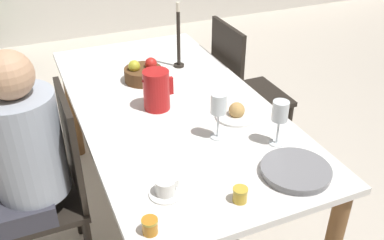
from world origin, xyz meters
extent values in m
plane|color=beige|center=(0.00, 0.00, 0.00)|extent=(20.00, 20.00, 0.00)
cube|color=white|center=(0.00, 0.00, 0.73)|extent=(0.90, 1.78, 0.03)
cylinder|color=brown|center=(-0.39, 0.83, 0.36)|extent=(0.07, 0.07, 0.71)
cylinder|color=brown|center=(0.39, 0.83, 0.36)|extent=(0.07, 0.07, 0.71)
cylinder|color=black|center=(-0.89, 0.07, 0.21)|extent=(0.04, 0.04, 0.42)
cylinder|color=black|center=(-0.52, 0.07, 0.21)|extent=(0.04, 0.04, 0.42)
cube|color=black|center=(-0.71, -0.11, 0.44)|extent=(0.42, 0.42, 0.03)
cube|color=black|center=(-0.51, -0.11, 0.70)|extent=(0.03, 0.39, 0.49)
cylinder|color=black|center=(0.89, 0.57, 0.21)|extent=(0.04, 0.04, 0.42)
cylinder|color=black|center=(0.89, 0.20, 0.21)|extent=(0.04, 0.04, 0.42)
cylinder|color=black|center=(0.52, 0.57, 0.21)|extent=(0.04, 0.04, 0.42)
cylinder|color=black|center=(0.52, 0.20, 0.21)|extent=(0.04, 0.04, 0.42)
cube|color=black|center=(0.71, 0.39, 0.44)|extent=(0.42, 0.42, 0.03)
cube|color=black|center=(0.51, 0.39, 0.70)|extent=(0.03, 0.39, 0.49)
cylinder|color=#33333D|center=(-0.85, -0.07, 0.23)|extent=(0.09, 0.09, 0.45)
cube|color=#33333D|center=(-0.78, -0.15, 0.50)|extent=(0.30, 0.34, 0.11)
cylinder|color=#9EA8B7|center=(-0.69, -0.15, 0.77)|extent=(0.30, 0.30, 0.46)
sphere|color=tan|center=(-0.69, -0.15, 1.09)|extent=(0.19, 0.19, 0.19)
cylinder|color=red|center=(-0.08, -0.02, 0.84)|extent=(0.13, 0.13, 0.19)
cube|color=red|center=(-0.01, -0.02, 0.85)|extent=(0.02, 0.02, 0.09)
cone|color=red|center=(-0.13, -0.02, 0.91)|extent=(0.04, 0.04, 0.04)
cylinder|color=white|center=(0.28, -0.51, 0.74)|extent=(0.06, 0.06, 0.00)
cylinder|color=white|center=(0.28, -0.51, 0.80)|extent=(0.01, 0.01, 0.11)
cylinder|color=white|center=(0.28, -0.51, 0.90)|extent=(0.07, 0.07, 0.08)
cylinder|color=white|center=(0.08, -0.36, 0.74)|extent=(0.06, 0.06, 0.00)
cylinder|color=white|center=(0.08, -0.36, 0.80)|extent=(0.01, 0.01, 0.12)
cylinder|color=white|center=(0.08, -0.36, 0.91)|extent=(0.07, 0.07, 0.09)
cylinder|color=gold|center=(0.08, -0.36, 0.89)|extent=(0.06, 0.06, 0.05)
cylinder|color=white|center=(-0.26, -0.62, 0.74)|extent=(0.12, 0.12, 0.01)
cylinder|color=white|center=(-0.26, -0.62, 0.77)|extent=(0.07, 0.07, 0.06)
cube|color=white|center=(-0.21, -0.62, 0.78)|extent=(0.01, 0.01, 0.03)
cylinder|color=gray|center=(0.24, -0.71, 0.75)|extent=(0.26, 0.26, 0.02)
cylinder|color=gray|center=(0.24, -0.71, 0.76)|extent=(0.27, 0.27, 0.01)
cylinder|color=white|center=(0.23, -0.25, 0.75)|extent=(0.20, 0.20, 0.01)
sphere|color=tan|center=(0.23, -0.25, 0.78)|extent=(0.07, 0.07, 0.07)
cylinder|color=gold|center=(-0.03, -0.76, 0.77)|extent=(0.05, 0.05, 0.06)
cylinder|color=gold|center=(-0.03, -0.76, 0.79)|extent=(0.05, 0.05, 0.01)
cylinder|color=#C67A1E|center=(-0.36, -0.78, 0.77)|extent=(0.05, 0.05, 0.06)
cylinder|color=gold|center=(-0.36, -0.78, 0.79)|extent=(0.05, 0.05, 0.01)
cylinder|color=brown|center=(-0.05, 0.29, 0.78)|extent=(0.20, 0.20, 0.07)
sphere|color=red|center=(0.00, 0.29, 0.83)|extent=(0.06, 0.06, 0.06)
sphere|color=gold|center=(-0.09, 0.29, 0.83)|extent=(0.06, 0.06, 0.06)
cylinder|color=black|center=(0.20, 0.39, 0.75)|extent=(0.06, 0.06, 0.01)
cylinder|color=black|center=(0.20, 0.39, 0.91)|extent=(0.02, 0.02, 0.31)
cylinder|color=beige|center=(0.20, 0.39, 1.09)|extent=(0.02, 0.02, 0.05)
camera|label=1|loc=(-0.63, -1.73, 1.76)|focal=40.00mm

